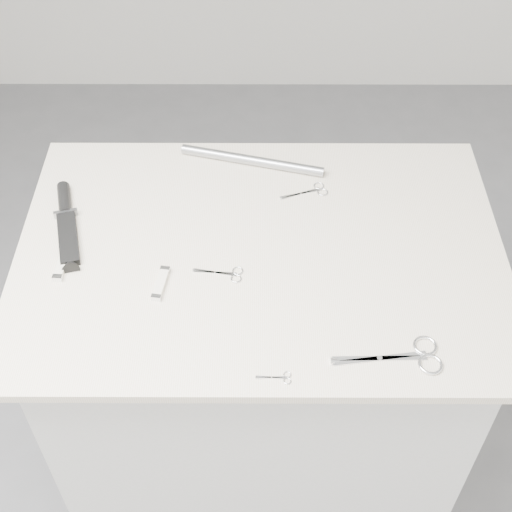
{
  "coord_description": "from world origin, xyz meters",
  "views": [
    {
      "loc": [
        -0.01,
        -1.01,
        1.97
      ],
      "look_at": [
        -0.01,
        -0.02,
        0.92
      ],
      "focal_mm": 50.0,
      "sensor_mm": 36.0,
      "label": 1
    }
  ],
  "objects_px": {
    "large_shears": "(411,356)",
    "tiny_scissors": "(279,378)",
    "metal_rail": "(252,160)",
    "pocket_knife_b": "(63,261)",
    "embroidery_scissors_b": "(311,191)",
    "sheathed_knife": "(66,220)",
    "pocket_knife_a": "(161,284)",
    "plinth": "(260,378)",
    "embroidery_scissors_a": "(226,274)"
  },
  "relations": [
    {
      "from": "large_shears",
      "to": "tiny_scissors",
      "type": "distance_m",
      "value": 0.24
    },
    {
      "from": "large_shears",
      "to": "metal_rail",
      "type": "height_order",
      "value": "metal_rail"
    },
    {
      "from": "pocket_knife_b",
      "to": "tiny_scissors",
      "type": "bearing_deg",
      "value": -119.01
    },
    {
      "from": "large_shears",
      "to": "metal_rail",
      "type": "relative_size",
      "value": 0.59
    },
    {
      "from": "embroidery_scissors_b",
      "to": "metal_rail",
      "type": "height_order",
      "value": "metal_rail"
    },
    {
      "from": "tiny_scissors",
      "to": "metal_rail",
      "type": "height_order",
      "value": "metal_rail"
    },
    {
      "from": "tiny_scissors",
      "to": "sheathed_knife",
      "type": "relative_size",
      "value": 0.25
    },
    {
      "from": "pocket_knife_a",
      "to": "large_shears",
      "type": "bearing_deg",
      "value": -101.47
    },
    {
      "from": "tiny_scissors",
      "to": "pocket_knife_a",
      "type": "xyz_separation_m",
      "value": [
        -0.23,
        0.21,
        0.0
      ]
    },
    {
      "from": "plinth",
      "to": "pocket_knife_b",
      "type": "relative_size",
      "value": 9.06
    },
    {
      "from": "sheathed_knife",
      "to": "metal_rail",
      "type": "relative_size",
      "value": 0.73
    },
    {
      "from": "plinth",
      "to": "tiny_scissors",
      "type": "distance_m",
      "value": 0.57
    },
    {
      "from": "large_shears",
      "to": "pocket_knife_a",
      "type": "bearing_deg",
      "value": 155.56
    },
    {
      "from": "large_shears",
      "to": "sheathed_knife",
      "type": "xyz_separation_m",
      "value": [
        -0.68,
        0.34,
        0.01
      ]
    },
    {
      "from": "plinth",
      "to": "large_shears",
      "type": "distance_m",
      "value": 0.6
    },
    {
      "from": "pocket_knife_b",
      "to": "plinth",
      "type": "bearing_deg",
      "value": -80.85
    },
    {
      "from": "plinth",
      "to": "metal_rail",
      "type": "bearing_deg",
      "value": 94.05
    },
    {
      "from": "large_shears",
      "to": "pocket_knife_a",
      "type": "distance_m",
      "value": 0.49
    },
    {
      "from": "large_shears",
      "to": "embroidery_scissors_a",
      "type": "relative_size",
      "value": 1.97
    },
    {
      "from": "metal_rail",
      "to": "tiny_scissors",
      "type": "bearing_deg",
      "value": -85.01
    },
    {
      "from": "embroidery_scissors_a",
      "to": "sheathed_knife",
      "type": "relative_size",
      "value": 0.41
    },
    {
      "from": "pocket_knife_a",
      "to": "metal_rail",
      "type": "height_order",
      "value": "metal_rail"
    },
    {
      "from": "embroidery_scissors_b",
      "to": "tiny_scissors",
      "type": "height_order",
      "value": "same"
    },
    {
      "from": "embroidery_scissors_b",
      "to": "sheathed_knife",
      "type": "relative_size",
      "value": 0.44
    },
    {
      "from": "plinth",
      "to": "pocket_knife_a",
      "type": "distance_m",
      "value": 0.52
    },
    {
      "from": "plinth",
      "to": "large_shears",
      "type": "height_order",
      "value": "large_shears"
    },
    {
      "from": "metal_rail",
      "to": "large_shears",
      "type": "bearing_deg",
      "value": -61.88
    },
    {
      "from": "large_shears",
      "to": "tiny_scissors",
      "type": "bearing_deg",
      "value": -173.59
    },
    {
      "from": "large_shears",
      "to": "pocket_knife_a",
      "type": "xyz_separation_m",
      "value": [
        -0.46,
        0.17,
        0.0
      ]
    },
    {
      "from": "embroidery_scissors_b",
      "to": "tiny_scissors",
      "type": "relative_size",
      "value": 1.74
    },
    {
      "from": "sheathed_knife",
      "to": "plinth",
      "type": "bearing_deg",
      "value": -114.61
    },
    {
      "from": "plinth",
      "to": "embroidery_scissors_b",
      "type": "height_order",
      "value": "embroidery_scissors_b"
    },
    {
      "from": "embroidery_scissors_b",
      "to": "pocket_knife_b",
      "type": "relative_size",
      "value": 1.08
    },
    {
      "from": "tiny_scissors",
      "to": "pocket_knife_b",
      "type": "distance_m",
      "value": 0.51
    },
    {
      "from": "plinth",
      "to": "sheathed_knife",
      "type": "distance_m",
      "value": 0.64
    },
    {
      "from": "large_shears",
      "to": "plinth",
      "type": "bearing_deg",
      "value": 130.83
    },
    {
      "from": "embroidery_scissors_a",
      "to": "tiny_scissors",
      "type": "relative_size",
      "value": 1.61
    },
    {
      "from": "pocket_knife_a",
      "to": "metal_rail",
      "type": "relative_size",
      "value": 0.25
    },
    {
      "from": "embroidery_scissors_b",
      "to": "pocket_knife_a",
      "type": "height_order",
      "value": "pocket_knife_a"
    },
    {
      "from": "tiny_scissors",
      "to": "metal_rail",
      "type": "bearing_deg",
      "value": 96.05
    },
    {
      "from": "plinth",
      "to": "metal_rail",
      "type": "height_order",
      "value": "metal_rail"
    },
    {
      "from": "embroidery_scissors_b",
      "to": "tiny_scissors",
      "type": "xyz_separation_m",
      "value": [
        -0.08,
        -0.49,
        -0.0
      ]
    },
    {
      "from": "plinth",
      "to": "tiny_scissors",
      "type": "height_order",
      "value": "tiny_scissors"
    },
    {
      "from": "tiny_scissors",
      "to": "pocket_knife_a",
      "type": "bearing_deg",
      "value": 137.67
    },
    {
      "from": "pocket_knife_a",
      "to": "metal_rail",
      "type": "bearing_deg",
      "value": -16.83
    },
    {
      "from": "embroidery_scissors_a",
      "to": "pocket_knife_a",
      "type": "bearing_deg",
      "value": -159.32
    },
    {
      "from": "metal_rail",
      "to": "plinth",
      "type": "bearing_deg",
      "value": -85.95
    },
    {
      "from": "embroidery_scissors_a",
      "to": "metal_rail",
      "type": "distance_m",
      "value": 0.34
    },
    {
      "from": "plinth",
      "to": "metal_rail",
      "type": "relative_size",
      "value": 2.69
    },
    {
      "from": "embroidery_scissors_a",
      "to": "pocket_knife_b",
      "type": "height_order",
      "value": "pocket_knife_b"
    }
  ]
}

